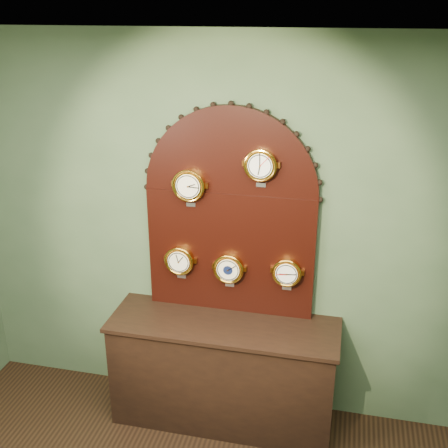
% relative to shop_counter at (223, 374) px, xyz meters
% --- Properties ---
extents(wall_back, '(4.00, 0.00, 4.00)m').
position_rel_shop_counter_xyz_m(wall_back, '(0.00, 0.27, 1.00)').
color(wall_back, '#42593D').
rests_on(wall_back, ground).
extents(shop_counter, '(1.60, 0.50, 0.80)m').
position_rel_shop_counter_xyz_m(shop_counter, '(0.00, 0.00, 0.00)').
color(shop_counter, black).
rests_on(shop_counter, ground_plane).
extents(display_board, '(1.26, 0.06, 1.53)m').
position_rel_shop_counter_xyz_m(display_board, '(0.00, 0.22, 1.23)').
color(display_board, black).
rests_on(display_board, shop_counter).
extents(roman_clock, '(0.23, 0.08, 0.28)m').
position_rel_shop_counter_xyz_m(roman_clock, '(-0.27, 0.15, 1.39)').
color(roman_clock, gold).
rests_on(roman_clock, display_board).
extents(arabic_clock, '(0.22, 0.08, 0.27)m').
position_rel_shop_counter_xyz_m(arabic_clock, '(0.21, 0.15, 1.56)').
color(arabic_clock, gold).
rests_on(arabic_clock, display_board).
extents(hygrometer, '(0.22, 0.08, 0.27)m').
position_rel_shop_counter_xyz_m(hygrometer, '(-0.36, 0.15, 0.81)').
color(hygrometer, gold).
rests_on(hygrometer, display_board).
extents(barometer, '(0.22, 0.08, 0.27)m').
position_rel_shop_counter_xyz_m(barometer, '(0.00, 0.15, 0.79)').
color(barometer, gold).
rests_on(barometer, display_board).
extents(tide_clock, '(0.21, 0.08, 0.26)m').
position_rel_shop_counter_xyz_m(tide_clock, '(0.42, 0.15, 0.81)').
color(tide_clock, gold).
rests_on(tide_clock, display_board).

